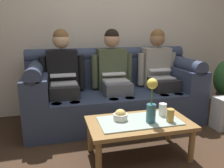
{
  "coord_description": "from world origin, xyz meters",
  "views": [
    {
      "loc": [
        -0.75,
        -1.65,
        1.23
      ],
      "look_at": [
        -0.08,
        0.93,
        0.57
      ],
      "focal_mm": 36.11,
      "sensor_mm": 36.0,
      "label": 1
    }
  ],
  "objects_px": {
    "person_left": "(63,75)",
    "cup_far_center": "(150,112)",
    "coffee_table": "(139,126)",
    "cup_near_right": "(170,115)",
    "person_right": "(159,70)",
    "person_middle": "(114,73)",
    "flower_vase": "(152,101)",
    "couch": "(113,93)",
    "cup_near_left": "(163,109)",
    "snack_bowl": "(120,116)"
  },
  "relations": [
    {
      "from": "person_left",
      "to": "cup_far_center",
      "type": "height_order",
      "value": "person_left"
    },
    {
      "from": "coffee_table",
      "to": "cup_near_right",
      "type": "bearing_deg",
      "value": -20.37
    },
    {
      "from": "person_left",
      "to": "cup_far_center",
      "type": "xyz_separation_m",
      "value": [
        0.8,
        -0.86,
        -0.25
      ]
    },
    {
      "from": "person_right",
      "to": "person_middle",
      "type": "bearing_deg",
      "value": 179.98
    },
    {
      "from": "person_middle",
      "to": "cup_near_right",
      "type": "distance_m",
      "value": 1.1
    },
    {
      "from": "person_middle",
      "to": "flower_vase",
      "type": "relative_size",
      "value": 2.92
    },
    {
      "from": "couch",
      "to": "flower_vase",
      "type": "bearing_deg",
      "value": -85.02
    },
    {
      "from": "cup_near_left",
      "to": "cup_near_right",
      "type": "xyz_separation_m",
      "value": [
        -0.0,
        -0.16,
        -0.0
      ]
    },
    {
      "from": "person_middle",
      "to": "coffee_table",
      "type": "height_order",
      "value": "person_middle"
    },
    {
      "from": "cup_near_left",
      "to": "cup_near_right",
      "type": "height_order",
      "value": "same"
    },
    {
      "from": "cup_near_left",
      "to": "cup_far_center",
      "type": "relative_size",
      "value": 1.62
    },
    {
      "from": "flower_vase",
      "to": "cup_near_left",
      "type": "relative_size",
      "value": 3.4
    },
    {
      "from": "couch",
      "to": "cup_near_right",
      "type": "xyz_separation_m",
      "value": [
        0.27,
        -1.05,
        0.07
      ]
    },
    {
      "from": "couch",
      "to": "person_left",
      "type": "relative_size",
      "value": 1.83
    },
    {
      "from": "person_right",
      "to": "couch",
      "type": "bearing_deg",
      "value": 179.68
    },
    {
      "from": "cup_far_center",
      "to": "person_middle",
      "type": "bearing_deg",
      "value": 100.09
    },
    {
      "from": "person_left",
      "to": "person_right",
      "type": "relative_size",
      "value": 1.0
    },
    {
      "from": "person_left",
      "to": "snack_bowl",
      "type": "height_order",
      "value": "person_left"
    },
    {
      "from": "cup_near_left",
      "to": "snack_bowl",
      "type": "bearing_deg",
      "value": -178.96
    },
    {
      "from": "flower_vase",
      "to": "cup_far_center",
      "type": "xyz_separation_m",
      "value": [
        0.06,
        0.15,
        -0.16
      ]
    },
    {
      "from": "person_middle",
      "to": "flower_vase",
      "type": "xyz_separation_m",
      "value": [
        0.09,
        -1.01,
        -0.08
      ]
    },
    {
      "from": "person_left",
      "to": "coffee_table",
      "type": "xyz_separation_m",
      "value": [
        0.65,
        -0.95,
        -0.34
      ]
    },
    {
      "from": "couch",
      "to": "person_middle",
      "type": "distance_m",
      "value": 0.29
    },
    {
      "from": "cup_near_right",
      "to": "flower_vase",
      "type": "bearing_deg",
      "value": 168.79
    },
    {
      "from": "person_left",
      "to": "snack_bowl",
      "type": "distance_m",
      "value": 1.04
    },
    {
      "from": "snack_bowl",
      "to": "cup_near_right",
      "type": "xyz_separation_m",
      "value": [
        0.44,
        -0.15,
        0.02
      ]
    },
    {
      "from": "person_left",
      "to": "cup_near_right",
      "type": "height_order",
      "value": "person_left"
    },
    {
      "from": "person_middle",
      "to": "flower_vase",
      "type": "distance_m",
      "value": 1.02
    },
    {
      "from": "coffee_table",
      "to": "cup_far_center",
      "type": "bearing_deg",
      "value": 29.68
    },
    {
      "from": "couch",
      "to": "cup_far_center",
      "type": "bearing_deg",
      "value": -79.95
    },
    {
      "from": "flower_vase",
      "to": "snack_bowl",
      "type": "bearing_deg",
      "value": 156.16
    },
    {
      "from": "cup_near_right",
      "to": "coffee_table",
      "type": "bearing_deg",
      "value": 159.63
    },
    {
      "from": "flower_vase",
      "to": "person_middle",
      "type": "bearing_deg",
      "value": 95.0
    },
    {
      "from": "couch",
      "to": "flower_vase",
      "type": "xyz_separation_m",
      "value": [
        0.09,
        -1.01,
        0.21
      ]
    },
    {
      "from": "snack_bowl",
      "to": "cup_near_right",
      "type": "bearing_deg",
      "value": -18.91
    },
    {
      "from": "cup_near_right",
      "to": "person_middle",
      "type": "bearing_deg",
      "value": 104.37
    },
    {
      "from": "coffee_table",
      "to": "cup_near_left",
      "type": "height_order",
      "value": "cup_near_left"
    },
    {
      "from": "person_middle",
      "to": "cup_near_left",
      "type": "relative_size",
      "value": 9.93
    },
    {
      "from": "snack_bowl",
      "to": "cup_near_left",
      "type": "relative_size",
      "value": 1.1
    },
    {
      "from": "person_right",
      "to": "cup_near_left",
      "type": "xyz_separation_m",
      "value": [
        -0.38,
        -0.89,
        -0.22
      ]
    },
    {
      "from": "coffee_table",
      "to": "flower_vase",
      "type": "height_order",
      "value": "flower_vase"
    },
    {
      "from": "snack_bowl",
      "to": "person_left",
      "type": "bearing_deg",
      "value": 118.18
    },
    {
      "from": "person_right",
      "to": "coffee_table",
      "type": "relative_size",
      "value": 1.24
    },
    {
      "from": "cup_near_right",
      "to": "cup_far_center",
      "type": "height_order",
      "value": "cup_near_right"
    },
    {
      "from": "cup_near_right",
      "to": "cup_far_center",
      "type": "bearing_deg",
      "value": 121.64
    },
    {
      "from": "coffee_table",
      "to": "cup_far_center",
      "type": "relative_size",
      "value": 12.96
    },
    {
      "from": "cup_near_left",
      "to": "cup_near_right",
      "type": "relative_size",
      "value": 1.0
    },
    {
      "from": "cup_near_left",
      "to": "person_left",
      "type": "bearing_deg",
      "value": 136.12
    },
    {
      "from": "coffee_table",
      "to": "cup_far_center",
      "type": "height_order",
      "value": "cup_far_center"
    },
    {
      "from": "flower_vase",
      "to": "cup_far_center",
      "type": "distance_m",
      "value": 0.23
    }
  ]
}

